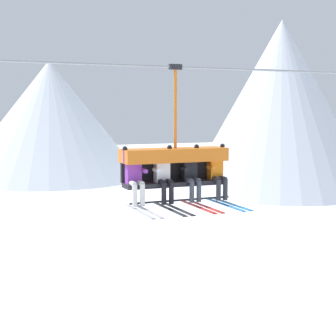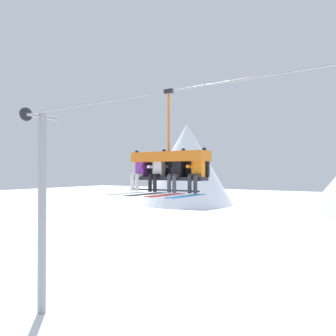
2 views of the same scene
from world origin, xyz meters
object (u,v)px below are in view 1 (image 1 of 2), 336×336
Objects in this scene: skier_black at (191,173)px; skier_orange at (218,172)px; skier_purple at (135,176)px; chairlift_chair at (174,161)px; skier_white at (164,175)px.

skier_black and skier_orange have the same top height.
skier_purple and skier_orange have the same top height.
chairlift_chair is 1.78× the size of skier_white.
skier_orange is at bearing 0.00° from skier_black.
skier_black is (1.35, 0.00, 0.00)m from skier_purple.
skier_orange is (0.67, 0.00, 0.00)m from skier_black.
skier_black is 0.67m from skier_orange.
skier_black is 1.00× the size of skier_orange.
skier_white and skier_orange have the same top height.
skier_white is (0.68, 0.00, 0.00)m from skier_purple.
skier_purple is at bearing -168.05° from chairlift_chair.
skier_white is at bearing 0.00° from skier_purple.
skier_orange is (1.01, -0.21, -0.28)m from chairlift_chair.
skier_white is at bearing -147.23° from chairlift_chair.
skier_purple is at bearing 180.00° from skier_white.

